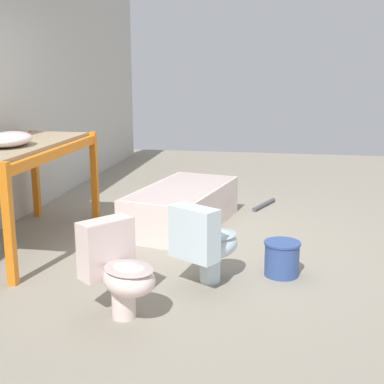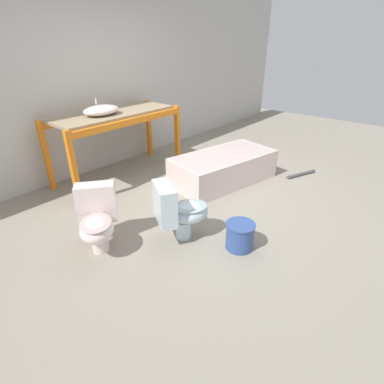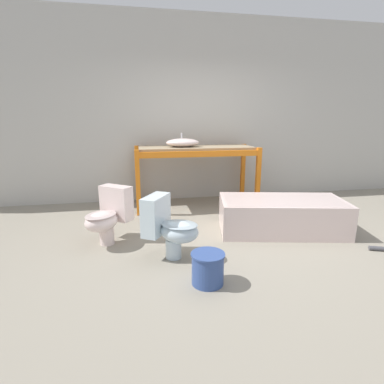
% 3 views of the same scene
% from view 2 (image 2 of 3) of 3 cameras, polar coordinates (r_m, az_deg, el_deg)
% --- Properties ---
extents(ground_plane, '(12.00, 12.00, 0.00)m').
position_cam_2_polar(ground_plane, '(4.13, 1.97, -1.64)').
color(ground_plane, gray).
extents(warehouse_wall_rear, '(10.80, 0.08, 3.20)m').
position_cam_2_polar(warehouse_wall_rear, '(5.22, -17.71, 21.76)').
color(warehouse_wall_rear, beige).
rests_on(warehouse_wall_rear, ground_plane).
extents(shelving_rack, '(2.01, 0.79, 1.01)m').
position_cam_2_polar(shelving_rack, '(4.77, -14.37, 12.73)').
color(shelving_rack, orange).
rests_on(shelving_rack, ground_plane).
extents(sink_basin, '(0.54, 0.38, 0.22)m').
position_cam_2_polar(sink_basin, '(4.60, -16.89, 14.68)').
color(sink_basin, silver).
rests_on(sink_basin, shelving_rack).
extents(bathtub_main, '(1.72, 1.09, 0.44)m').
position_cam_2_polar(bathtub_main, '(4.63, 6.00, 4.97)').
color(bathtub_main, silver).
rests_on(bathtub_main, ground_plane).
extents(toilet_near, '(0.63, 0.67, 0.67)m').
position_cam_2_polar(toilet_near, '(3.21, -17.66, -4.89)').
color(toilet_near, silver).
rests_on(toilet_near, ground_plane).
extents(toilet_far, '(0.67, 0.60, 0.67)m').
position_cam_2_polar(toilet_far, '(3.21, -2.45, -3.45)').
color(toilet_far, silver).
rests_on(toilet_far, ground_plane).
extents(bucket_white, '(0.31, 0.31, 0.30)m').
position_cam_2_polar(bucket_white, '(3.21, 9.10, -8.13)').
color(bucket_white, '#334C8C').
rests_on(bucket_white, ground_plane).
extents(loose_pipe, '(0.56, 0.27, 0.05)m').
position_cam_2_polar(loose_pipe, '(5.19, 20.06, 3.23)').
color(loose_pipe, '#4C4C51').
rests_on(loose_pipe, ground_plane).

